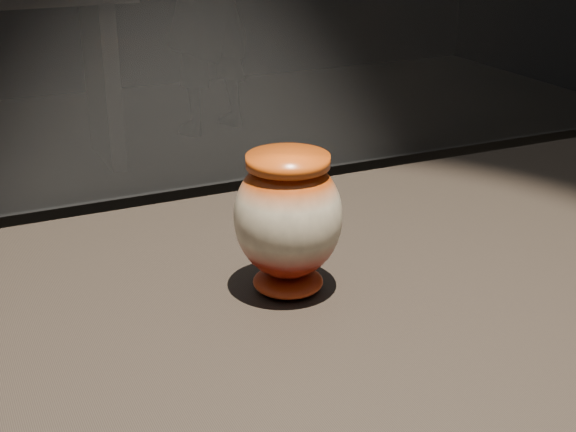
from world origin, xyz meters
The scene contains 1 object.
main_vase centered at (0.09, 0.05, 0.99)m, with size 0.16×0.16×0.17m.
Camera 1 is at (-0.27, -0.74, 1.36)m, focal length 50.00 mm.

